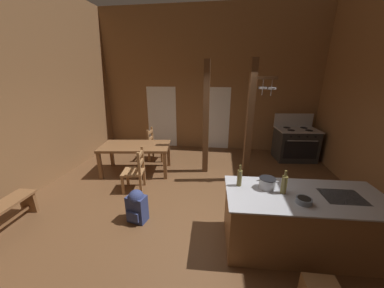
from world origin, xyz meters
TOP-DOWN VIEW (x-y plane):
  - ground_plane at (0.00, 0.00)m, footprint 7.67×7.99m
  - wall_back at (0.00, 3.66)m, footprint 7.67×0.14m
  - glazed_door_back_left at (-1.55, 3.59)m, footprint 1.00×0.01m
  - glazed_panel_back_right at (0.34, 3.59)m, footprint 0.84×0.01m
  - kitchen_island at (1.69, -0.69)m, footprint 2.20×1.06m
  - stove_range at (2.70, 2.90)m, footprint 1.21×0.92m
  - support_post_with_pot_rack at (1.14, 1.35)m, footprint 0.58×0.23m
  - support_post_center at (0.12, 1.69)m, footprint 0.14×0.14m
  - dining_table at (-1.64, 1.39)m, footprint 1.81×1.13m
  - ladderback_chair_near_window at (-1.30, 0.53)m, footprint 0.50×0.50m
  - ladderback_chair_by_post at (-1.41, 2.29)m, footprint 0.44×0.44m
  - backpack at (-0.88, -0.47)m, footprint 0.36×0.35m
  - stockpot_on_counter at (1.19, -0.58)m, footprint 0.30×0.23m
  - mixing_bowl_on_counter at (1.59, -0.90)m, footprint 0.20×0.20m
  - bottle_tall_on_counter at (1.39, -0.69)m, footprint 0.08×0.08m
  - bottle_short_on_counter at (0.80, -0.56)m, footprint 0.07×0.07m

SIDE VIEW (x-z plane):
  - ground_plane at x=0.00m, z-range -0.10..0.00m
  - backpack at x=-0.88m, z-range 0.02..0.61m
  - kitchen_island at x=1.69m, z-range 0.00..0.88m
  - ladderback_chair_near_window at x=-1.30m, z-range -0.02..0.93m
  - ladderback_chair_by_post at x=-1.41m, z-range -0.02..0.93m
  - stove_range at x=2.70m, z-range -0.18..1.14m
  - dining_table at x=-1.64m, z-range 0.28..1.02m
  - mixing_bowl_on_counter at x=1.59m, z-range 0.88..0.95m
  - stockpot_on_counter at x=1.19m, z-range 0.88..1.04m
  - bottle_short_on_counter at x=0.80m, z-range 0.85..1.18m
  - bottle_tall_on_counter at x=1.39m, z-range 0.85..1.19m
  - glazed_door_back_left at x=-1.55m, z-range 0.00..2.05m
  - glazed_panel_back_right at x=0.34m, z-range 0.00..2.05m
  - support_post_center at x=0.12m, z-range 0.00..2.78m
  - support_post_with_pot_rack at x=1.14m, z-range 0.08..2.86m
  - wall_back at x=0.00m, z-range 0.00..4.43m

